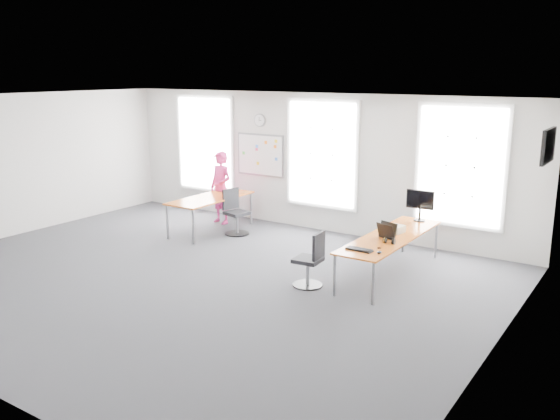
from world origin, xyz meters
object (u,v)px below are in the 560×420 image
Objects in this scene: chair_right at (311,263)px; monitor at (420,203)px; keyboard at (359,250)px; chair_left at (235,215)px; headphones at (389,241)px; desk_left at (211,200)px; person at (221,188)px; desk_right at (391,238)px.

monitor is at bearing 155.32° from chair_right.
chair_left is at bearing 158.36° from keyboard.
headphones reaches higher than keyboard.
headphones is (4.02, -1.09, 0.33)m from chair_left.
monitor is (0.10, 2.31, 0.34)m from keyboard.
desk_left is 1.26× the size of person.
chair_right is 1.32m from headphones.
chair_left is at bearing -126.92° from chair_right.
chair_left is (-3.86, 0.62, -0.23)m from desk_right.
desk_left is 4.00m from chair_right.
desk_left is 0.76m from person.
desk_left is 2.15× the size of chair_left.
desk_right is 15.18× the size of headphones.
desk_right is 1.30m from monitor.
monitor reaches higher than keyboard.
person reaches higher than chair_right.
monitor reaches higher than desk_right.
person reaches higher than headphones.
headphones is (0.24, 0.60, 0.04)m from keyboard.
keyboard is (3.79, -1.69, 0.29)m from chair_left.
chair_right is 4.59m from person.
person is 5.17m from keyboard.
desk_left is at bearing 173.52° from desk_right.
desk_right is at bearing 88.41° from keyboard.
monitor reaches higher than desk_left.
chair_right is at bearing -108.90° from chair_left.
keyboard is 2.34m from monitor.
desk_right is 0.50m from headphones.
person is at bearing 165.75° from desk_right.
monitor is (0.88, 2.48, 0.65)m from chair_right.
desk_right is 4.47m from desk_left.
keyboard is (4.65, -2.27, -0.11)m from person.
desk_left reaches higher than desk_right.
keyboard is (4.36, -1.57, 0.02)m from desk_left.
person is at bearing 179.76° from monitor.
chair_left is 3.99m from monitor.
desk_right is at bearing -92.08° from monitor.
headphones is (4.88, -1.67, -0.07)m from person.
monitor reaches higher than chair_right.
headphones is at bearing -11.92° from desk_left.
chair_right is (-0.85, -1.24, -0.25)m from desk_right.
monitor is at bearing -68.16° from chair_left.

